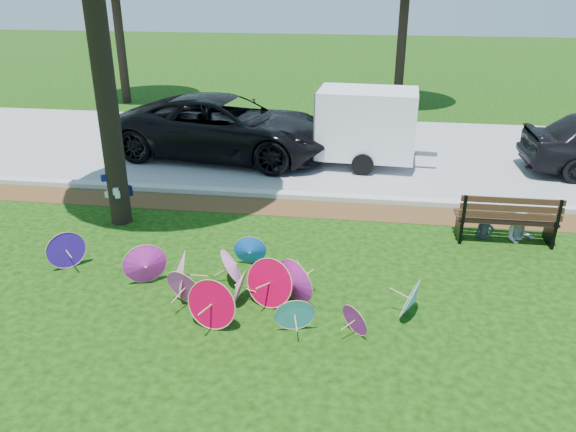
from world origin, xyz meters
name	(u,v)px	position (x,y,z in m)	size (l,w,h in m)	color
ground	(240,314)	(0.00, 0.00, 0.00)	(90.00, 90.00, 0.00)	black
mulch_strip	(282,208)	(0.00, 4.50, 0.01)	(90.00, 1.00, 0.01)	#472D16
curb	(286,195)	(0.00, 5.20, 0.06)	(90.00, 0.30, 0.12)	#B7B5AD
street	(306,149)	(0.00, 9.35, 0.01)	(90.00, 8.00, 0.01)	gray
parasol_pile	(232,279)	(-0.21, 0.45, 0.37)	(6.81, 2.32, 0.85)	#F87FD8
black_van	(225,127)	(-2.25, 8.23, 0.89)	(2.96, 6.43, 1.79)	black
cargo_trailer	(367,123)	(1.85, 7.95, 1.23)	(2.65, 1.68, 2.45)	white
park_bench	(505,216)	(4.75, 3.48, 0.52)	(2.00, 0.76, 1.04)	black
person_left	(487,214)	(4.40, 3.53, 0.52)	(0.38, 0.25, 1.04)	#343847
person_right	(524,211)	(5.10, 3.53, 0.63)	(0.61, 0.48, 1.26)	#B9B9C2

